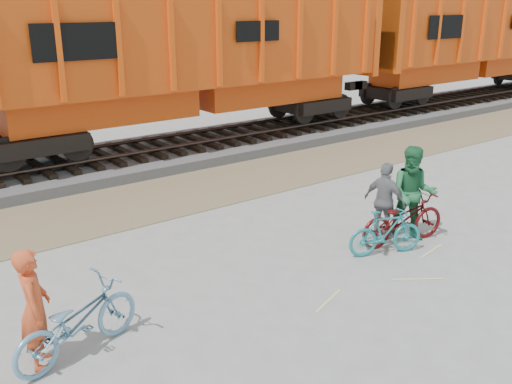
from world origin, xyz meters
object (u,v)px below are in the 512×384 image
hopper_car_right (470,40)px  bicycle_teal (386,232)px  person_solo (35,308)px  hopper_car_center (192,58)px  bicycle_blue (77,321)px  person_man (413,194)px  bicycle_maroon (403,219)px  person_woman (385,201)px

hopper_car_right → bicycle_teal: (-16.28, -9.13, -2.55)m
hopper_car_right → person_solo: 24.42m
hopper_car_center → bicycle_blue: (-7.23, -8.79, -2.49)m
hopper_car_right → person_man: size_ratio=7.15×
bicycle_maroon → bicycle_teal: bearing=113.6°
person_solo → bicycle_teal: bearing=-76.4°
bicycle_teal → person_man: (1.00, 0.20, 0.52)m
bicycle_maroon → person_solo: 7.15m
bicycle_blue → bicycle_maroon: 6.64m
bicycle_teal → hopper_car_right: bearing=-39.3°
bicycle_teal → person_man: size_ratio=0.78×
bicycle_blue → person_man: person_man is taller
bicycle_blue → person_man: bearing=-106.5°
bicycle_blue → person_woman: 6.55m
person_woman → person_man: bearing=-141.5°
hopper_car_right → bicycle_blue: bearing=-158.4°
bicycle_maroon → hopper_car_center: bearing=6.9°
hopper_car_center → bicycle_blue: hopper_car_center is taller
hopper_car_right → bicycle_teal: hopper_car_right is taller
person_woman → bicycle_teal: bearing=123.7°
person_solo → person_woman: (7.04, 0.12, -0.04)m
bicycle_teal → bicycle_maroon: size_ratio=0.77×
bicycle_teal → person_solo: size_ratio=0.90×
hopper_car_right → person_woman: bearing=-151.4°
bicycle_blue → person_man: 6.96m
person_man → bicycle_blue: bearing=-133.0°
bicycle_teal → person_woman: 0.89m
hopper_car_right → hopper_car_center: bearing=180.0°
bicycle_blue → person_solo: (-0.50, 0.10, 0.33)m
bicycle_teal → bicycle_maroon: bicycle_maroon is taller
hopper_car_center → bicycle_maroon: 9.32m
bicycle_blue → bicycle_maroon: bicycle_maroon is taller
bicycle_blue → person_solo: size_ratio=1.17×
hopper_car_center → hopper_car_right: (15.00, 0.00, 0.00)m
bicycle_blue → person_woman: size_ratio=1.22×
bicycle_maroon → person_man: bearing=-72.1°
person_man → hopper_car_center: bearing=136.3°
hopper_car_center → person_woman: 8.87m
person_woman → bicycle_blue: bearing=82.4°
bicycle_teal → person_woman: size_ratio=0.94×
hopper_car_center → bicycle_maroon: size_ratio=7.06×
person_solo → bicycle_blue: bearing=-83.8°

